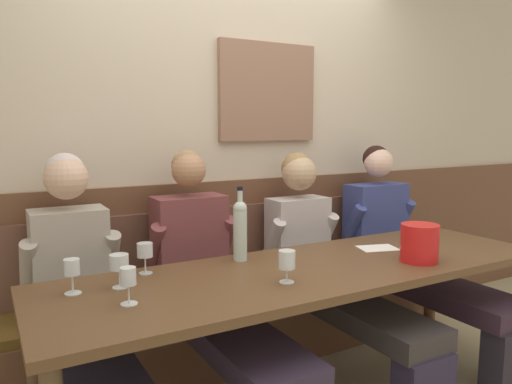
{
  "coord_description": "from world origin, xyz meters",
  "views": [
    {
      "loc": [
        -1.37,
        -1.71,
        1.43
      ],
      "look_at": [
        -0.15,
        0.45,
        1.1
      ],
      "focal_mm": 33.99,
      "sensor_mm": 36.0,
      "label": 1
    }
  ],
  "objects": [
    {
      "name": "room_wall_back",
      "position": [
        0.0,
        1.09,
        1.4
      ],
      "size": [
        6.8,
        0.12,
        2.8
      ],
      "color": "#C5B49B",
      "rests_on": "ground"
    },
    {
      "name": "wood_wainscot_panel",
      "position": [
        0.0,
        1.04,
        0.55
      ],
      "size": [
        6.8,
        0.03,
        1.1
      ],
      "primitive_type": "cube",
      "color": "brown",
      "rests_on": "ground"
    },
    {
      "name": "wall_bench",
      "position": [
        0.0,
        0.83,
        0.28
      ],
      "size": [
        2.9,
        0.42,
        0.94
      ],
      "color": "brown",
      "rests_on": "ground"
    },
    {
      "name": "dining_table",
      "position": [
        0.0,
        0.15,
        0.68
      ],
      "size": [
        2.6,
        0.78,
        0.76
      ],
      "color": "brown",
      "rests_on": "ground"
    },
    {
      "name": "person_center_right_seat",
      "position": [
        -1.02,
        0.49,
        0.65
      ],
      "size": [
        0.47,
        1.23,
        1.31
      ],
      "color": "#28313A",
      "rests_on": "ground"
    },
    {
      "name": "person_left_seat",
      "position": [
        -0.38,
        0.48,
        0.63
      ],
      "size": [
        0.5,
        1.23,
        1.31
      ],
      "color": "#252438",
      "rests_on": "ground"
    },
    {
      "name": "person_right_seat",
      "position": [
        0.37,
        0.48,
        0.63
      ],
      "size": [
        0.49,
        1.24,
        1.28
      ],
      "color": "#2B243D",
      "rests_on": "ground"
    },
    {
      "name": "person_center_left_seat",
      "position": [
        1.03,
        0.47,
        0.63
      ],
      "size": [
        0.54,
        1.23,
        1.31
      ],
      "color": "#29252F",
      "rests_on": "ground"
    },
    {
      "name": "ice_bucket",
      "position": [
        0.52,
        -0.04,
        0.86
      ],
      "size": [
        0.19,
        0.19,
        0.19
      ],
      "primitive_type": "cylinder",
      "color": "red",
      "rests_on": "dining_table"
    },
    {
      "name": "wine_bottle_green_tall",
      "position": [
        -0.25,
        0.42,
        0.93
      ],
      "size": [
        0.07,
        0.07,
        0.38
      ],
      "color": "#B9C8BC",
      "rests_on": "dining_table"
    },
    {
      "name": "wine_glass_center_front",
      "position": [
        -1.08,
        0.32,
        0.86
      ],
      "size": [
        0.07,
        0.07,
        0.14
      ],
      "color": "silver",
      "rests_on": "dining_table"
    },
    {
      "name": "wine_glass_right_end",
      "position": [
        -0.9,
        0.3,
        0.86
      ],
      "size": [
        0.08,
        0.08,
        0.14
      ],
      "color": "silver",
      "rests_on": "dining_table"
    },
    {
      "name": "wine_glass_near_bucket",
      "position": [
        -0.74,
        0.44,
        0.87
      ],
      "size": [
        0.07,
        0.07,
        0.14
      ],
      "color": "silver",
      "rests_on": "dining_table"
    },
    {
      "name": "wine_glass_by_bottle",
      "position": [
        -0.24,
        0.01,
        0.85
      ],
      "size": [
        0.07,
        0.07,
        0.14
      ],
      "color": "silver",
      "rests_on": "dining_table"
    },
    {
      "name": "wine_glass_mid_left",
      "position": [
        -0.91,
        0.08,
        0.86
      ],
      "size": [
        0.07,
        0.07,
        0.15
      ],
      "color": "silver",
      "rests_on": "dining_table"
    },
    {
      "name": "water_tumbler_right",
      "position": [
        0.82,
        0.19,
        0.8
      ],
      "size": [
        0.06,
        0.06,
        0.09
      ],
      "primitive_type": "cylinder",
      "color": "silver",
      "rests_on": "dining_table"
    },
    {
      "name": "tasting_sheet_left_guest",
      "position": [
        0.54,
        0.26,
        0.76
      ],
      "size": [
        0.24,
        0.2,
        0.0
      ],
      "primitive_type": "cube",
      "rotation": [
        0.0,
        0.0,
        -0.29
      ],
      "color": "white",
      "rests_on": "dining_table"
    }
  ]
}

